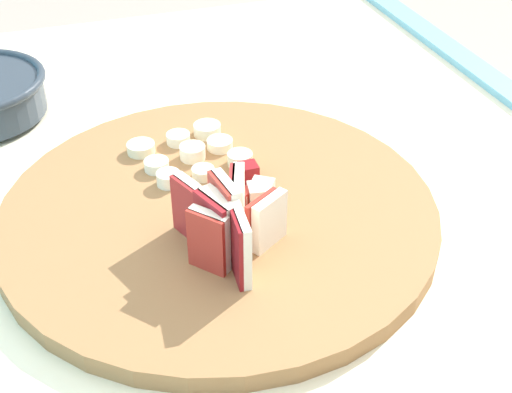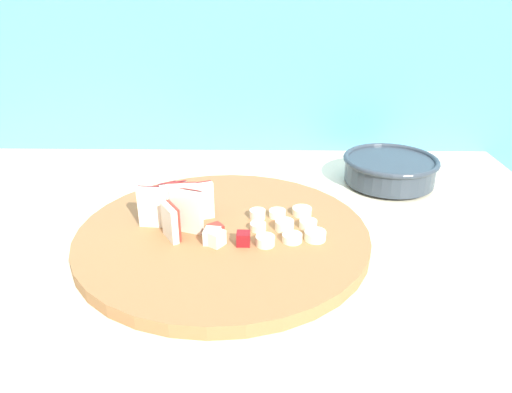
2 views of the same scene
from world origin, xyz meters
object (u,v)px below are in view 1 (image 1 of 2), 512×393
object	(u,v)px
apple_dice_pile	(252,191)
banana_slice_rows	(191,152)
cutting_board	(219,213)
apple_wedge_fan	(225,222)

from	to	relation	value
apple_dice_pile	banana_slice_rows	distance (m)	0.10
apple_dice_pile	banana_slice_rows	size ratio (longest dim) A/B	0.53
cutting_board	apple_dice_pile	distance (m)	0.04
cutting_board	banana_slice_rows	distance (m)	0.09
banana_slice_rows	apple_wedge_fan	bearing A→B (deg)	176.72
apple_wedge_fan	banana_slice_rows	xyz separation A→B (m)	(0.16, -0.01, -0.02)
apple_wedge_fan	banana_slice_rows	distance (m)	0.16
cutting_board	apple_wedge_fan	xyz separation A→B (m)	(-0.07, 0.01, 0.04)
apple_wedge_fan	apple_dice_pile	world-z (taller)	apple_wedge_fan
cutting_board	apple_wedge_fan	size ratio (longest dim) A/B	3.93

